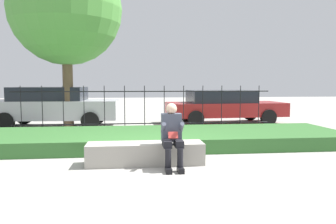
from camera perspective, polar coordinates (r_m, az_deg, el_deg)
ground_plane at (r=6.64m, az=-2.60°, el=-9.00°), size 60.00×60.00×0.00m
stone_bench at (r=6.59m, az=-3.95°, el=-7.42°), size 2.31×0.59×0.43m
person_seated_reader at (r=6.22m, az=0.71°, el=-3.71°), size 0.42×0.73×1.23m
grass_berm at (r=8.61m, az=-3.52°, el=-4.59°), size 10.29×2.71×0.34m
iron_fence at (r=10.59m, az=-4.10°, el=0.66°), size 8.29×0.03×1.53m
car_parked_left at (r=12.75m, az=-19.33°, el=1.02°), size 4.70×2.13×1.47m
car_parked_right at (r=13.30m, az=9.72°, el=1.09°), size 4.73×2.10×1.33m
tree_behind_fence at (r=12.18m, az=-17.36°, el=16.66°), size 3.80×3.80×6.02m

